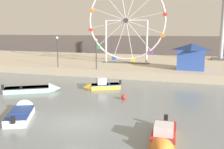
# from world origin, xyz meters

# --- Properties ---
(ground_plane) EXTENTS (240.00, 240.00, 0.00)m
(ground_plane) POSITION_xyz_m (0.00, 0.00, 0.00)
(ground_plane) COLOR slate
(quay_promenade) EXTENTS (110.00, 20.92, 1.01)m
(quay_promenade) POSITION_xyz_m (0.00, 25.46, 0.51)
(quay_promenade) COLOR #B7A88E
(quay_promenade) RESTS_ON ground_plane
(distant_town_skyline) EXTENTS (140.00, 3.00, 4.40)m
(distant_town_skyline) POSITION_xyz_m (0.00, 47.86, 2.20)
(distant_town_skyline) COLOR #564C47
(distant_town_skyline) RESTS_ON ground_plane
(motorboat_seafoam) EXTENTS (5.18, 3.64, 1.17)m
(motorboat_seafoam) POSITION_xyz_m (-7.27, 6.50, 0.28)
(motorboat_seafoam) COLOR #93BCAD
(motorboat_seafoam) RESTS_ON ground_plane
(motorboat_white_red_stripe) EXTENTS (2.97, 4.41, 1.33)m
(motorboat_white_red_stripe) POSITION_xyz_m (-4.28, 0.21, 0.27)
(motorboat_white_red_stripe) COLOR silver
(motorboat_white_red_stripe) RESTS_ON ground_plane
(motorboat_orange_hull) EXTENTS (1.37, 4.45, 1.40)m
(motorboat_orange_hull) POSITION_xyz_m (5.67, -1.64, 0.35)
(motorboat_orange_hull) COLOR orange
(motorboat_orange_hull) RESTS_ON ground_plane
(motorboat_mustard_yellow) EXTENTS (3.85, 2.78, 1.45)m
(motorboat_mustard_yellow) POSITION_xyz_m (-1.80, 9.45, 0.35)
(motorboat_mustard_yellow) COLOR gold
(motorboat_mustard_yellow) RESTS_ON ground_plane
(ferris_wheel_white_frame) EXTENTS (11.65, 1.20, 12.01)m
(ferris_wheel_white_frame) POSITION_xyz_m (-2.24, 22.43, 7.05)
(ferris_wheel_white_frame) COLOR silver
(ferris_wheel_white_frame) RESTS_ON quay_promenade
(drop_tower_steel_tower) EXTENTS (2.80, 2.80, 14.54)m
(drop_tower_steel_tower) POSITION_xyz_m (11.80, 30.87, 8.22)
(drop_tower_steel_tower) COLOR #999EA3
(drop_tower_steel_tower) RESTS_ON quay_promenade
(carnival_booth_blue_tent) EXTENTS (3.70, 3.06, 3.25)m
(carnival_booth_blue_tent) POSITION_xyz_m (7.06, 18.71, 2.71)
(carnival_booth_blue_tent) COLOR #3356B7
(carnival_booth_blue_tent) RESTS_ON quay_promenade
(promenade_lamp_near) EXTENTS (0.32, 0.32, 4.03)m
(promenade_lamp_near) POSITION_xyz_m (-10.07, 16.02, 3.64)
(promenade_lamp_near) COLOR #2D2D33
(promenade_lamp_near) RESTS_ON quay_promenade
(promenade_lamp_far) EXTENTS (0.32, 0.32, 3.79)m
(promenade_lamp_far) POSITION_xyz_m (-4.34, 15.41, 3.51)
(promenade_lamp_far) COLOR #2D2D33
(promenade_lamp_far) RESTS_ON quay_promenade
(mooring_buoy_orange) EXTENTS (0.44, 0.44, 0.44)m
(mooring_buoy_orange) POSITION_xyz_m (1.53, 6.32, 0.22)
(mooring_buoy_orange) COLOR red
(mooring_buoy_orange) RESTS_ON ground_plane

